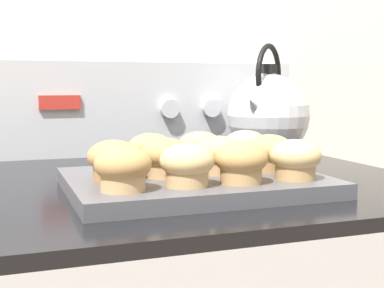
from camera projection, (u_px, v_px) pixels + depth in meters
wall_back at (129, 28)px, 1.22m from camera, size 8.00×0.05×2.40m
control_panel at (136, 108)px, 1.19m from camera, size 0.75×0.07×0.20m
muffin_pan at (194, 182)px, 0.79m from camera, size 0.36×0.28×0.02m
muffin_r0_c0 at (123, 168)px, 0.66m from camera, size 0.07×0.07×0.06m
muffin_r0_c1 at (187, 165)px, 0.70m from camera, size 0.07×0.07×0.06m
muffin_r0_c2 at (241, 162)px, 0.72m from camera, size 0.07×0.07×0.06m
muffin_r0_c3 at (295, 159)px, 0.75m from camera, size 0.07×0.07×0.06m
muffin_r1_c0 at (113, 160)px, 0.74m from camera, size 0.07×0.07×0.06m
muffin_r1_c1 at (166, 157)px, 0.77m from camera, size 0.07×0.07×0.06m
muffin_r1_c2 at (219, 155)px, 0.80m from camera, size 0.07×0.07×0.06m
muffin_r1_c3 at (270, 153)px, 0.82m from camera, size 0.07×0.07×0.06m
muffin_r2_c1 at (151, 151)px, 0.84m from camera, size 0.07×0.07×0.06m
muffin_r2_c2 at (200, 148)px, 0.87m from camera, size 0.07×0.07×0.06m
muffin_r2_c3 at (245, 147)px, 0.90m from camera, size 0.07×0.07×0.06m
tea_kettle at (268, 114)px, 1.15m from camera, size 0.19×0.18×0.24m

